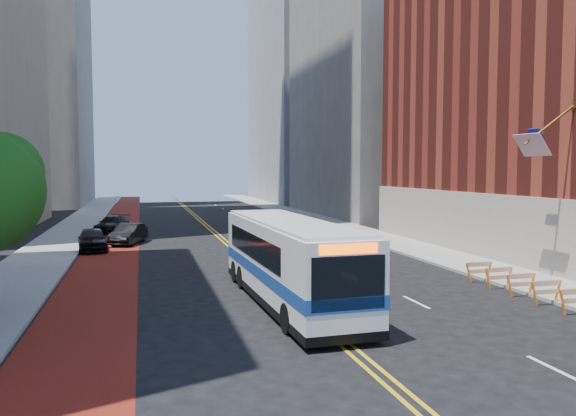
% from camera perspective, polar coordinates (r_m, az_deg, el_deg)
% --- Properties ---
extents(ground, '(160.00, 160.00, 0.00)m').
position_cam_1_polar(ground, '(16.79, 7.66, -15.09)').
color(ground, black).
rests_on(ground, ground).
extents(sidewalk_left, '(4.00, 140.00, 0.15)m').
position_cam_1_polar(sidewalk_left, '(45.37, -22.13, -3.14)').
color(sidewalk_left, gray).
rests_on(sidewalk_left, ground).
extents(sidewalk_right, '(4.00, 140.00, 0.15)m').
position_cam_1_polar(sidewalk_right, '(48.48, 7.29, -2.44)').
color(sidewalk_right, gray).
rests_on(sidewalk_right, ground).
extents(bus_lane_paint, '(3.60, 140.00, 0.01)m').
position_cam_1_polar(bus_lane_paint, '(45.04, -17.20, -3.17)').
color(bus_lane_paint, maroon).
rests_on(bus_lane_paint, ground).
extents(center_line_inner, '(0.14, 140.00, 0.01)m').
position_cam_1_polar(center_line_inner, '(45.38, -7.14, -2.97)').
color(center_line_inner, gold).
rests_on(center_line_inner, ground).
extents(center_line_outer, '(0.14, 140.00, 0.01)m').
position_cam_1_polar(center_line_outer, '(45.43, -6.69, -2.95)').
color(center_line_outer, gold).
rests_on(center_line_outer, ground).
extents(lane_dashes, '(0.14, 98.20, 0.01)m').
position_cam_1_polar(lane_dashes, '(54.05, -3.03, -1.82)').
color(lane_dashes, silver).
rests_on(lane_dashes, ground).
extents(midrise_right_near, '(18.00, 26.00, 40.00)m').
position_cam_1_polar(midrise_right_near, '(70.59, 10.36, 15.80)').
color(midrise_right_near, slate).
rests_on(midrise_right_near, ground).
extents(midrise_right_far, '(20.00, 28.00, 55.00)m').
position_cam_1_polar(midrise_right_far, '(99.88, 3.33, 16.73)').
color(midrise_right_far, gray).
rests_on(midrise_right_far, ground).
extents(construction_barriers, '(1.42, 10.91, 1.00)m').
position_cam_1_polar(construction_barriers, '(24.42, 25.92, -7.76)').
color(construction_barriers, orange).
rests_on(construction_barriers, ground).
extents(transit_bus, '(3.11, 12.52, 3.42)m').
position_cam_1_polar(transit_bus, '(22.92, 0.04, -5.28)').
color(transit_bus, silver).
rests_on(transit_bus, ground).
extents(car_a, '(2.29, 4.66, 1.53)m').
position_cam_1_polar(car_a, '(39.92, -19.26, -3.01)').
color(car_a, black).
rests_on(car_a, ground).
extents(car_b, '(2.85, 4.77, 1.48)m').
position_cam_1_polar(car_b, '(42.61, -15.89, -2.54)').
color(car_b, black).
rests_on(car_b, ground).
extents(car_c, '(3.29, 5.19, 1.40)m').
position_cam_1_polar(car_c, '(50.93, -17.42, -1.57)').
color(car_c, black).
rests_on(car_c, ground).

